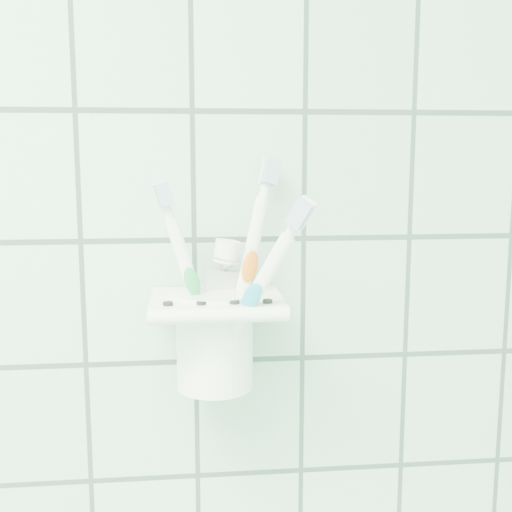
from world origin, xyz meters
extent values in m
cube|color=white|center=(0.65, 1.19, 1.31)|extent=(0.05, 0.02, 0.03)
cube|color=white|center=(0.65, 1.15, 1.32)|extent=(0.12, 0.09, 0.01)
cylinder|color=white|center=(0.65, 1.11, 1.32)|extent=(0.12, 0.01, 0.01)
cylinder|color=black|center=(0.61, 1.12, 1.33)|extent=(0.01, 0.01, 0.00)
cylinder|color=black|center=(0.64, 1.12, 1.33)|extent=(0.01, 0.01, 0.00)
cylinder|color=black|center=(0.67, 1.12, 1.33)|extent=(0.01, 0.01, 0.00)
cylinder|color=black|center=(0.69, 1.12, 1.33)|extent=(0.01, 0.01, 0.00)
cylinder|color=white|center=(0.65, 1.16, 1.28)|extent=(0.07, 0.07, 0.09)
cylinder|color=white|center=(0.65, 1.16, 1.33)|extent=(0.08, 0.08, 0.01)
cylinder|color=black|center=(0.65, 1.16, 1.33)|extent=(0.06, 0.06, 0.00)
cylinder|color=white|center=(0.66, 1.14, 1.33)|extent=(0.06, 0.02, 0.15)
cylinder|color=white|center=(0.66, 1.14, 1.41)|extent=(0.02, 0.01, 0.02)
cube|color=silver|center=(0.66, 1.14, 1.42)|extent=(0.02, 0.01, 0.02)
cube|color=white|center=(0.66, 1.15, 1.42)|extent=(0.02, 0.01, 0.02)
ellipsoid|color=green|center=(0.66, 1.14, 1.34)|extent=(0.02, 0.01, 0.03)
cylinder|color=white|center=(0.66, 1.14, 1.33)|extent=(0.06, 0.05, 0.17)
cylinder|color=white|center=(0.66, 1.14, 1.43)|extent=(0.02, 0.02, 0.03)
cube|color=silver|center=(0.66, 1.14, 1.44)|extent=(0.02, 0.02, 0.03)
cube|color=white|center=(0.66, 1.15, 1.44)|extent=(0.02, 0.01, 0.03)
ellipsoid|color=orange|center=(0.66, 1.14, 1.35)|extent=(0.02, 0.01, 0.03)
cylinder|color=white|center=(0.64, 1.15, 1.33)|extent=(0.08, 0.08, 0.14)
cylinder|color=white|center=(0.64, 1.15, 1.42)|extent=(0.02, 0.02, 0.02)
cube|color=silver|center=(0.64, 1.14, 1.44)|extent=(0.02, 0.02, 0.03)
cube|color=white|center=(0.64, 1.15, 1.44)|extent=(0.02, 0.02, 0.03)
ellipsoid|color=teal|center=(0.64, 1.14, 1.35)|extent=(0.02, 0.02, 0.03)
cube|color=silver|center=(0.64, 1.17, 1.30)|extent=(0.05, 0.02, 0.10)
cube|color=silver|center=(0.64, 1.17, 1.25)|extent=(0.04, 0.01, 0.01)
cone|color=silver|center=(0.64, 1.17, 1.35)|extent=(0.03, 0.03, 0.02)
cylinder|color=white|center=(0.64, 1.17, 1.36)|extent=(0.03, 0.03, 0.02)
camera|label=1|loc=(0.63, 0.59, 1.45)|focal=45.00mm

